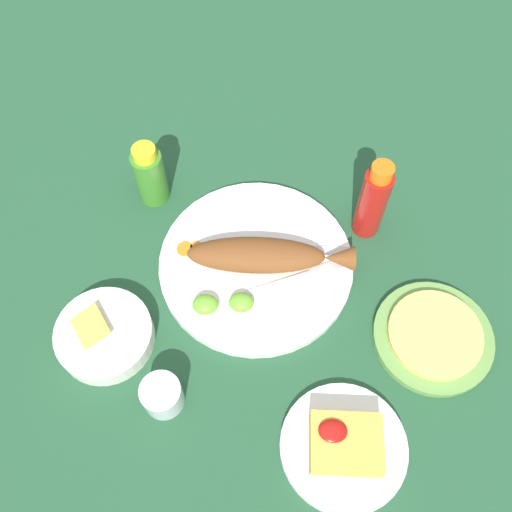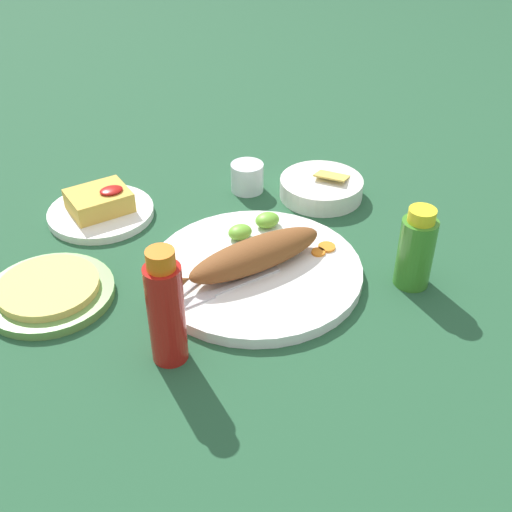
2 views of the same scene
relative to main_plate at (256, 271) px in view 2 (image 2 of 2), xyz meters
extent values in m
plane|color=#235133|center=(0.00, 0.00, -0.01)|extent=(4.00, 4.00, 0.00)
cylinder|color=white|center=(0.00, 0.00, 0.00)|extent=(0.33, 0.33, 0.02)
ellipsoid|color=brown|center=(0.00, 0.00, 0.03)|extent=(0.23, 0.07, 0.05)
cone|color=brown|center=(-0.14, 0.00, 0.03)|extent=(0.05, 0.04, 0.04)
cube|color=silver|center=(-0.03, -0.02, 0.01)|extent=(0.11, 0.01, 0.00)
cube|color=silver|center=(-0.13, -0.03, 0.01)|extent=(0.07, 0.02, 0.00)
cube|color=silver|center=(-0.04, 0.04, 0.01)|extent=(0.11, 0.05, 0.00)
cube|color=silver|center=(-0.12, 0.01, 0.01)|extent=(0.07, 0.04, 0.00)
cylinder|color=orange|center=(0.12, -0.02, 0.01)|extent=(0.03, 0.03, 0.00)
cylinder|color=orange|center=(0.10, -0.02, 0.01)|extent=(0.02, 0.02, 0.00)
ellipsoid|color=#6BB233|center=(0.08, 0.09, 0.02)|extent=(0.04, 0.04, 0.02)
ellipsoid|color=#6BB233|center=(0.02, 0.08, 0.02)|extent=(0.04, 0.03, 0.02)
cylinder|color=#B21914|center=(-0.19, -0.09, 0.06)|extent=(0.05, 0.05, 0.15)
cylinder|color=orange|center=(-0.19, -0.09, 0.15)|extent=(0.04, 0.04, 0.03)
cylinder|color=#3D8428|center=(0.19, -0.14, 0.05)|extent=(0.05, 0.05, 0.11)
cylinder|color=yellow|center=(0.19, -0.14, 0.11)|extent=(0.04, 0.04, 0.02)
cylinder|color=silver|center=(0.13, 0.24, 0.02)|extent=(0.06, 0.06, 0.05)
cylinder|color=white|center=(0.13, 0.24, 0.00)|extent=(0.05, 0.05, 0.02)
cylinder|color=white|center=(-0.14, 0.30, 0.00)|extent=(0.19, 0.19, 0.01)
cube|color=gold|center=(-0.14, 0.30, 0.02)|extent=(0.10, 0.08, 0.04)
ellipsoid|color=#AD140F|center=(-0.12, 0.28, 0.04)|extent=(0.04, 0.03, 0.01)
cylinder|color=white|center=(0.23, 0.14, 0.01)|extent=(0.15, 0.15, 0.04)
cylinder|color=olive|center=(0.23, 0.14, 0.02)|extent=(0.13, 0.13, 0.01)
cube|color=gold|center=(0.26, 0.14, 0.03)|extent=(0.09, 0.09, 0.02)
cylinder|color=#6B9E4C|center=(-0.29, 0.12, 0.00)|extent=(0.19, 0.19, 0.01)
cylinder|color=#E0C666|center=(-0.29, 0.12, 0.01)|extent=(0.15, 0.15, 0.01)
camera|label=1|loc=(-0.02, 0.46, 0.86)|focal=40.00mm
camera|label=2|loc=(-0.43, -0.68, 0.60)|focal=45.00mm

